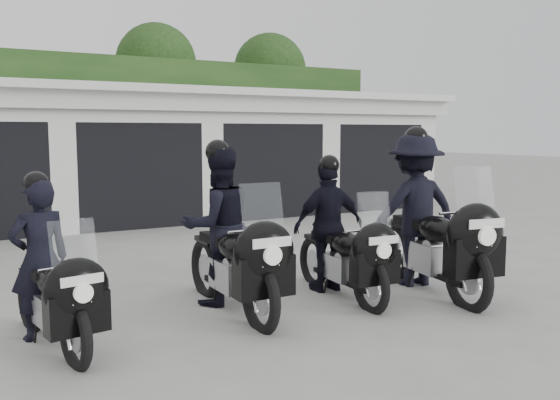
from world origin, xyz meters
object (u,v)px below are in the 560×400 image
police_bike_d (422,218)px  police_bike_a (49,276)px  police_bike_c (335,234)px  police_bike_b (225,236)px

police_bike_d → police_bike_a: bearing=-171.7°
police_bike_c → police_bike_a: bearing=-172.7°
police_bike_b → police_bike_a: bearing=-170.3°
police_bike_a → police_bike_d: 4.51m
police_bike_b → police_bike_c: bearing=-4.7°
police_bike_d → police_bike_b: bearing=-179.8°
police_bike_a → police_bike_c: 3.37m
police_bike_b → police_bike_d: (2.56, -0.41, 0.08)m
police_bike_c → police_bike_d: size_ratio=0.83×
police_bike_c → police_bike_d: 1.18m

